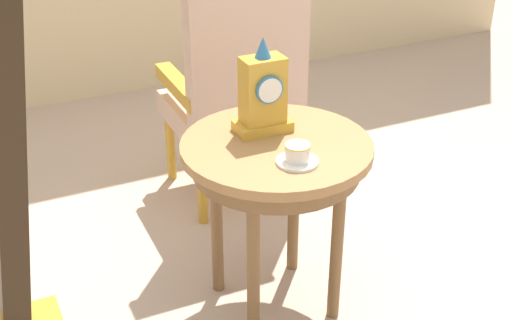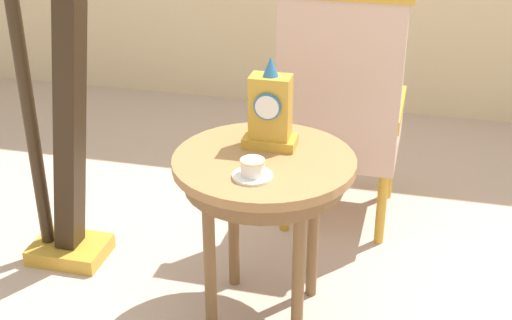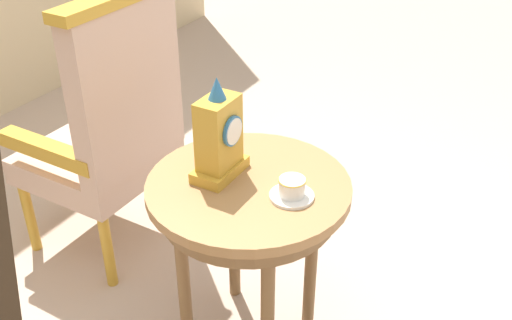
% 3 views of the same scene
% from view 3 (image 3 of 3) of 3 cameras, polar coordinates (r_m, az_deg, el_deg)
% --- Properties ---
extents(side_table, '(0.65, 0.65, 0.67)m').
position_cam_3_polar(side_table, '(1.94, -0.71, -4.25)').
color(side_table, '#9E7042').
rests_on(side_table, ground).
extents(teacup_left, '(0.14, 0.14, 0.07)m').
position_cam_3_polar(teacup_left, '(1.81, 3.41, -2.79)').
color(teacup_left, white).
rests_on(teacup_left, side_table).
extents(mantel_clock, '(0.19, 0.11, 0.34)m').
position_cam_3_polar(mantel_clock, '(1.86, -3.50, 2.14)').
color(mantel_clock, gold).
rests_on(mantel_clock, side_table).
extents(armchair, '(0.56, 0.54, 1.14)m').
position_cam_3_polar(armchair, '(2.44, -13.62, 3.09)').
color(armchair, '#CCA893').
rests_on(armchair, ground).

